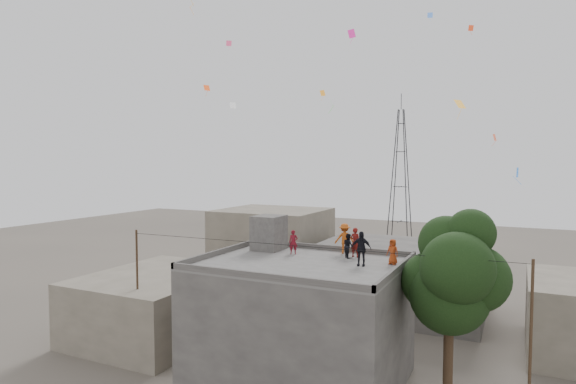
% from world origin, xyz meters
% --- Properties ---
extents(ground, '(140.00, 140.00, 0.00)m').
position_xyz_m(ground, '(0.00, 0.00, 0.00)').
color(ground, '#4F4841').
rests_on(ground, ground).
extents(main_building, '(10.00, 8.00, 6.10)m').
position_xyz_m(main_building, '(0.00, 0.00, 3.05)').
color(main_building, '#444240').
rests_on(main_building, ground).
extents(parapet, '(10.00, 8.00, 0.30)m').
position_xyz_m(parapet, '(0.00, 0.00, 6.25)').
color(parapet, '#444240').
rests_on(parapet, main_building).
extents(stair_head_box, '(1.60, 1.80, 2.00)m').
position_xyz_m(stair_head_box, '(-3.20, 2.60, 7.10)').
color(stair_head_box, '#444240').
rests_on(stair_head_box, main_building).
extents(neighbor_west, '(8.00, 10.00, 4.00)m').
position_xyz_m(neighbor_west, '(-11.00, 2.00, 2.00)').
color(neighbor_west, '#675F51').
rests_on(neighbor_west, ground).
extents(neighbor_north, '(12.00, 9.00, 5.00)m').
position_xyz_m(neighbor_north, '(2.00, 14.00, 2.50)').
color(neighbor_north, '#444240').
rests_on(neighbor_north, ground).
extents(neighbor_northwest, '(9.00, 8.00, 7.00)m').
position_xyz_m(neighbor_northwest, '(-10.00, 16.00, 3.50)').
color(neighbor_northwest, '#675F51').
rests_on(neighbor_northwest, ground).
extents(tree, '(4.90, 4.60, 9.10)m').
position_xyz_m(tree, '(7.37, 0.60, 6.10)').
color(tree, black).
rests_on(tree, ground).
extents(utility_line, '(20.12, 0.62, 7.40)m').
position_xyz_m(utility_line, '(0.50, -1.25, 3.83)').
color(utility_line, black).
rests_on(utility_line, ground).
extents(transmission_tower, '(2.97, 2.97, 20.01)m').
position_xyz_m(transmission_tower, '(-4.00, 40.00, 9.07)').
color(transmission_tower, black).
rests_on(transmission_tower, ground).
extents(person_red_adult, '(0.65, 0.49, 1.60)m').
position_xyz_m(person_red_adult, '(2.04, 2.68, 6.90)').
color(person_red_adult, maroon).
rests_on(person_red_adult, main_building).
extents(person_orange_child, '(0.70, 0.55, 1.27)m').
position_xyz_m(person_orange_child, '(4.30, 1.70, 6.74)').
color(person_orange_child, '#A63813').
rests_on(person_orange_child, main_building).
extents(person_dark_child, '(0.79, 0.81, 1.31)m').
position_xyz_m(person_dark_child, '(1.78, 2.29, 6.76)').
color(person_dark_child, black).
rests_on(person_dark_child, main_building).
extents(person_dark_adult, '(1.07, 0.63, 1.71)m').
position_xyz_m(person_dark_adult, '(2.97, 0.69, 6.95)').
color(person_dark_adult, black).
rests_on(person_dark_adult, main_building).
extents(person_orange_adult, '(1.25, 1.04, 1.69)m').
position_xyz_m(person_orange_adult, '(1.17, 3.40, 6.94)').
color(person_orange_adult, '#BD5115').
rests_on(person_orange_adult, main_building).
extents(person_red_child, '(0.58, 0.49, 1.34)m').
position_xyz_m(person_red_child, '(-1.33, 1.97, 6.77)').
color(person_red_child, maroon).
rests_on(person_red_child, main_building).
extents(kites, '(19.18, 18.54, 12.79)m').
position_xyz_m(kites, '(0.30, 6.38, 16.53)').
color(kites, '#FF521A').
rests_on(kites, ground).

